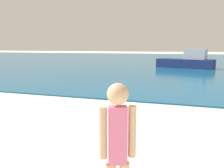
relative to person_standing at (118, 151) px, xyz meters
The scene contains 3 objects.
water 36.24m from the person_standing, 92.87° to the left, with size 160.00×60.00×0.06m, color #14567F.
person_standing is the anchor object (origin of this frame).
boat_near 21.25m from the person_standing, 88.25° to the left, with size 5.51×3.13×1.79m.
Camera 1 is at (2.47, 3.35, 2.08)m, focal length 37.47 mm.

